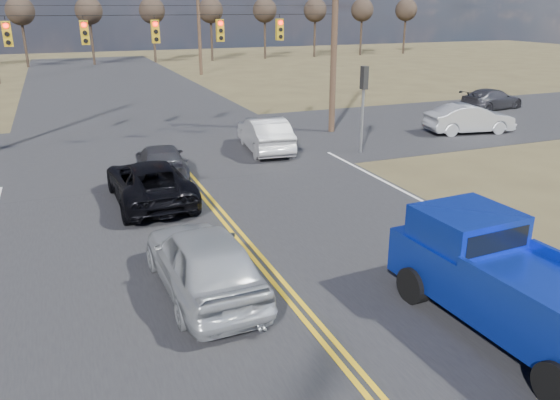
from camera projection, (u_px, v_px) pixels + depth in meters
name	position (u px, v px, depth m)	size (l,w,h in m)	color
ground	(342.00, 359.00, 10.42)	(160.00, 160.00, 0.00)	brown
road_main	(207.00, 198.00, 19.15)	(14.00, 120.00, 0.02)	#28282B
road_cross	(164.00, 147.00, 26.14)	(120.00, 12.00, 0.02)	#28282B
signal_gantry	(168.00, 37.00, 24.43)	(19.60, 4.83, 10.00)	#473323
utility_poles	(159.00, 34.00, 23.51)	(19.60, 58.32, 10.00)	#473323
treeline	(128.00, 18.00, 32.05)	(87.00, 117.80, 7.40)	#33261C
pickup_truck	(510.00, 283.00, 11.05)	(2.58, 5.95, 2.19)	black
silver_suv	(203.00, 260.00, 12.60)	(1.97, 4.89, 1.66)	#AFB3B7
black_suv	(150.00, 182.00, 18.56)	(2.42, 5.24, 1.46)	black
white_car_queue	(265.00, 134.00, 25.20)	(1.67, 4.80, 1.58)	silver
dgrey_car_queue	(161.00, 162.00, 21.21)	(1.84, 4.52, 1.31)	#38383E
cross_car_east_near	(470.00, 119.00, 28.77)	(4.62, 1.61, 1.52)	#ADB0B5
cross_car_east_far	(492.00, 99.00, 35.49)	(4.58, 1.86, 1.33)	#37363C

